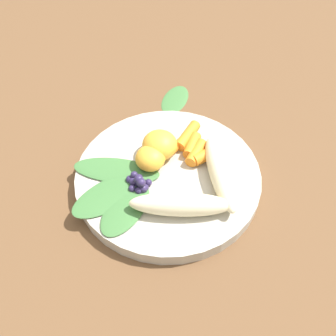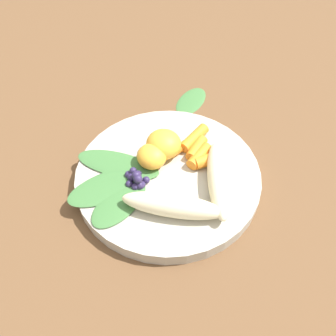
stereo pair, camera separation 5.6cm
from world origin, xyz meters
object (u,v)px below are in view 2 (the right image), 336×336
bowl (168,177)px  banana_peeled_left (219,179)px  kale_leaf_stray (191,100)px  banana_peeled_right (173,206)px  orange_segment_near (152,156)px

bowl → banana_peeled_left: banana_peeled_left is taller
banana_peeled_left → kale_leaf_stray: 0.23m
bowl → banana_peeled_left: bearing=150.3°
banana_peeled_left → banana_peeled_right: bearing=124.6°
bowl → banana_peeled_right: (0.01, 0.07, 0.03)m
orange_segment_near → banana_peeled_right: bearing=99.0°
banana_peeled_right → orange_segment_near: 0.10m
banana_peeled_left → orange_segment_near: same height
orange_segment_near → kale_leaf_stray: bearing=-121.0°
bowl → orange_segment_near: size_ratio=6.17×
banana_peeled_right → banana_peeled_left: bearing=44.7°
orange_segment_near → kale_leaf_stray: (-0.10, -0.17, -0.04)m
kale_leaf_stray → banana_peeled_right: bearing=-159.9°
bowl → banana_peeled_left: 0.08m
orange_segment_near → kale_leaf_stray: size_ratio=0.52×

